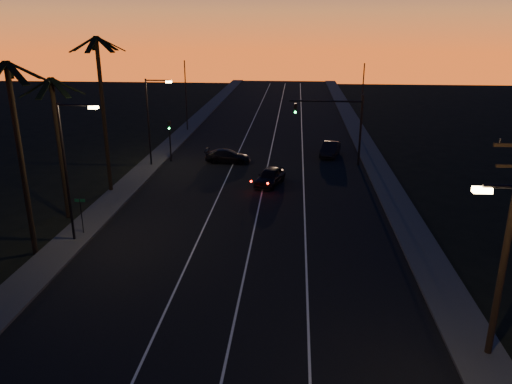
# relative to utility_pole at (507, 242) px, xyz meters

# --- Properties ---
(road) EXTENTS (20.00, 170.00, 0.01)m
(road) POSITION_rel_utility_pole_xyz_m (-11.60, 20.00, -5.31)
(road) COLOR black
(road) RESTS_ON ground
(sidewalk_left) EXTENTS (2.40, 170.00, 0.16)m
(sidewalk_left) POSITION_rel_utility_pole_xyz_m (-22.80, 20.00, -5.24)
(sidewalk_left) COLOR #353633
(sidewalk_left) RESTS_ON ground
(sidewalk_right) EXTENTS (2.40, 170.00, 0.16)m
(sidewalk_right) POSITION_rel_utility_pole_xyz_m (-0.40, 20.00, -5.24)
(sidewalk_right) COLOR #353633
(sidewalk_right) RESTS_ON ground
(lane_stripe_left) EXTENTS (0.12, 160.00, 0.01)m
(lane_stripe_left) POSITION_rel_utility_pole_xyz_m (-14.60, 20.00, -5.30)
(lane_stripe_left) COLOR silver
(lane_stripe_left) RESTS_ON road
(lane_stripe_mid) EXTENTS (0.12, 160.00, 0.01)m
(lane_stripe_mid) POSITION_rel_utility_pole_xyz_m (-11.10, 20.00, -5.30)
(lane_stripe_mid) COLOR silver
(lane_stripe_mid) RESTS_ON road
(lane_stripe_right) EXTENTS (0.12, 160.00, 0.01)m
(lane_stripe_right) POSITION_rel_utility_pole_xyz_m (-7.60, 20.00, -5.30)
(lane_stripe_right) COLOR silver
(lane_stripe_right) RESTS_ON road
(palm_near) EXTENTS (4.25, 4.16, 11.53)m
(palm_near) POSITION_rel_utility_pole_xyz_m (-24.20, 8.00, 1.76)
(palm_near) COLOR black
(palm_near) RESTS_ON ground
(palm_mid) EXTENTS (4.25, 4.16, 10.03)m
(palm_mid) POSITION_rel_utility_pole_xyz_m (-24.80, 14.00, 0.94)
(palm_mid) COLOR black
(palm_mid) RESTS_ON ground
(palm_far) EXTENTS (4.25, 4.16, 12.53)m
(palm_far) POSITION_rel_utility_pole_xyz_m (-23.80, 20.00, 2.30)
(palm_far) COLOR black
(palm_far) RESTS_ON ground
(streetlight_left_near) EXTENTS (2.55, 0.26, 9.00)m
(streetlight_left_near) POSITION_rel_utility_pole_xyz_m (-22.30, 10.00, 0.01)
(streetlight_left_near) COLOR black
(streetlight_left_near) RESTS_ON ground
(streetlight_left_far) EXTENTS (2.55, 0.26, 8.50)m
(streetlight_left_far) POSITION_rel_utility_pole_xyz_m (-22.29, 28.00, -0.25)
(streetlight_left_far) COLOR black
(streetlight_left_far) RESTS_ON ground
(street_sign) EXTENTS (0.70, 0.06, 2.60)m
(street_sign) POSITION_rel_utility_pole_xyz_m (-22.40, 11.00, -3.66)
(street_sign) COLOR black
(street_sign) RESTS_ON ground
(utility_pole) EXTENTS (2.20, 0.28, 10.00)m
(utility_pole) POSITION_rel_utility_pole_xyz_m (0.00, 0.00, 0.00)
(utility_pole) COLOR black
(utility_pole) RESTS_ON ground
(signal_mast) EXTENTS (7.10, 0.41, 7.00)m
(signal_mast) POSITION_rel_utility_pole_xyz_m (-4.46, 29.99, -0.53)
(signal_mast) COLOR black
(signal_mast) RESTS_ON ground
(signal_post) EXTENTS (0.28, 0.37, 4.20)m
(signal_post) POSITION_rel_utility_pole_xyz_m (-21.10, 29.98, -2.42)
(signal_post) COLOR black
(signal_post) RESTS_ON ground
(far_pole_left) EXTENTS (0.14, 0.14, 9.00)m
(far_pole_left) POSITION_rel_utility_pole_xyz_m (-22.60, 45.00, -0.82)
(far_pole_left) COLOR black
(far_pole_left) RESTS_ON ground
(far_pole_right) EXTENTS (0.14, 0.14, 9.00)m
(far_pole_right) POSITION_rel_utility_pole_xyz_m (-0.60, 42.00, -0.82)
(far_pole_right) COLOR black
(far_pole_right) RESTS_ON ground
(lead_car) EXTENTS (3.01, 5.12, 1.48)m
(lead_car) POSITION_rel_utility_pole_xyz_m (-10.55, 22.89, -4.56)
(lead_car) COLOR black
(lead_car) RESTS_ON road
(right_car) EXTENTS (2.54, 4.72, 1.48)m
(right_car) POSITION_rel_utility_pole_xyz_m (-4.70, 33.35, -4.56)
(right_car) COLOR black
(right_car) RESTS_ON road
(cross_car) EXTENTS (4.67, 2.10, 1.33)m
(cross_car) POSITION_rel_utility_pole_xyz_m (-15.21, 29.86, -4.64)
(cross_car) COLOR black
(cross_car) RESTS_ON road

